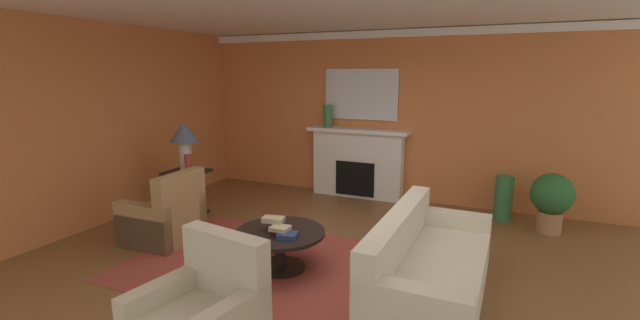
{
  "coord_description": "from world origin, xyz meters",
  "views": [
    {
      "loc": [
        1.76,
        -4.13,
        2.16
      ],
      "look_at": [
        -0.54,
        1.03,
        1.0
      ],
      "focal_mm": 23.73,
      "sensor_mm": 36.0,
      "label": 1
    }
  ],
  "objects": [
    {
      "name": "ground_plane",
      "position": [
        0.0,
        0.0,
        0.0
      ],
      "size": [
        9.17,
        9.17,
        0.0
      ],
      "primitive_type": "plane",
      "color": "brown"
    },
    {
      "name": "wall_fireplace",
      "position": [
        0.0,
        3.01,
        1.44
      ],
      "size": [
        7.65,
        0.12,
        2.88
      ],
      "primitive_type": "cube",
      "color": "#CC723D",
      "rests_on": "ground_plane"
    },
    {
      "name": "wall_window",
      "position": [
        -3.59,
        0.3,
        1.44
      ],
      "size": [
        0.12,
        6.5,
        2.88
      ],
      "primitive_type": "cube",
      "color": "#CC723D",
      "rests_on": "ground_plane"
    },
    {
      "name": "ceiling_panel",
      "position": [
        0.0,
        0.3,
        2.91
      ],
      "size": [
        7.65,
        6.5,
        0.06
      ],
      "primitive_type": "cube",
      "color": "white"
    },
    {
      "name": "crown_moulding",
      "position": [
        0.0,
        2.93,
        2.8
      ],
      "size": [
        7.65,
        0.08,
        0.12
      ],
      "primitive_type": "cube",
      "color": "white"
    },
    {
      "name": "area_rug",
      "position": [
        -0.44,
        -0.27,
        0.01
      ],
      "size": [
        3.47,
        2.23,
        0.01
      ],
      "primitive_type": "cube",
      "color": "#993D33",
      "rests_on": "ground_plane"
    },
    {
      "name": "fireplace",
      "position": [
        -0.6,
        2.8,
        0.58
      ],
      "size": [
        1.8,
        0.35,
        1.22
      ],
      "color": "white",
      "rests_on": "ground_plane"
    },
    {
      "name": "mantel_mirror",
      "position": [
        -0.6,
        2.92,
        1.8
      ],
      "size": [
        1.31,
        0.04,
        0.87
      ],
      "primitive_type": "cube",
      "color": "silver"
    },
    {
      "name": "sofa",
      "position": [
        1.18,
        -0.28,
        0.3
      ],
      "size": [
        0.93,
        2.11,
        0.85
      ],
      "color": "beige",
      "rests_on": "ground_plane"
    },
    {
      "name": "armchair_near_window",
      "position": [
        -2.2,
        -0.19,
        0.31
      ],
      "size": [
        0.82,
        0.82,
        0.95
      ],
      "color": "#9E7A4C",
      "rests_on": "ground_plane"
    },
    {
      "name": "coffee_table",
      "position": [
        -0.44,
        -0.27,
        0.34
      ],
      "size": [
        1.0,
        1.0,
        0.45
      ],
      "color": "black",
      "rests_on": "ground_plane"
    },
    {
      "name": "side_table",
      "position": [
        -2.67,
        0.79,
        0.4
      ],
      "size": [
        0.56,
        0.56,
        0.7
      ],
      "color": "black",
      "rests_on": "ground_plane"
    },
    {
      "name": "table_lamp",
      "position": [
        -2.67,
        0.79,
        1.22
      ],
      "size": [
        0.44,
        0.44,
        0.75
      ],
      "color": "beige",
      "rests_on": "side_table"
    },
    {
      "name": "vase_tall_corner",
      "position": [
        1.8,
        2.5,
        0.34
      ],
      "size": [
        0.26,
        0.26,
        0.68
      ],
      "primitive_type": "cylinder",
      "color": "#33703D",
      "rests_on": "ground_plane"
    },
    {
      "name": "vase_mantel_left",
      "position": [
        -1.15,
        2.75,
        1.42
      ],
      "size": [
        0.16,
        0.16,
        0.4
      ],
      "primitive_type": "cylinder",
      "color": "#33703D",
      "rests_on": "fireplace"
    },
    {
      "name": "vase_on_side_table",
      "position": [
        -2.52,
        0.67,
        0.84
      ],
      "size": [
        0.11,
        0.11,
        0.29
      ],
      "primitive_type": "cylinder",
      "color": "#9E3328",
      "rests_on": "side_table"
    },
    {
      "name": "book_red_cover",
      "position": [
        -0.27,
        -0.41,
        0.48
      ],
      "size": [
        0.24,
        0.21,
        0.05
      ],
      "primitive_type": "cube",
      "rotation": [
        0.0,
        0.0,
        0.22
      ],
      "color": "navy",
      "rests_on": "coffee_table"
    },
    {
      "name": "book_art_folio",
      "position": [
        -0.38,
        -0.37,
        0.53
      ],
      "size": [
        0.21,
        0.17,
        0.05
      ],
      "primitive_type": "cube",
      "rotation": [
        0.0,
        0.0,
        0.03
      ],
      "color": "tan",
      "rests_on": "coffee_table"
    },
    {
      "name": "book_small_novel",
      "position": [
        -0.52,
        -0.28,
        0.58
      ],
      "size": [
        0.26,
        0.18,
        0.06
      ],
      "primitive_type": "cube",
      "rotation": [
        0.0,
        0.0,
        0.19
      ],
      "color": "tan",
      "rests_on": "coffee_table"
    },
    {
      "name": "potted_plant",
      "position": [
        2.4,
        2.22,
        0.49
      ],
      "size": [
        0.56,
        0.56,
        0.83
      ],
      "color": "#A8754C",
      "rests_on": "ground_plane"
    }
  ]
}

